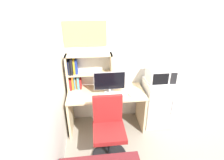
{
  "coord_description": "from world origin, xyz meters",
  "views": [
    {
      "loc": [
        -1.09,
        -3.01,
        2.29
      ],
      "look_at": [
        -0.78,
        -0.36,
        1.0
      ],
      "focal_mm": 28.22,
      "sensor_mm": 36.0,
      "label": 1
    }
  ],
  "objects_px": {
    "hutch_bookshelf": "(82,72)",
    "mini_fridge": "(157,102)",
    "computer_mouse": "(131,95)",
    "microwave": "(160,75)",
    "wall_corkboard": "(85,34)",
    "keyboard": "(112,96)",
    "desk_chair": "(109,132)",
    "monitor": "(110,82)"
  },
  "relations": [
    {
      "from": "hutch_bookshelf",
      "to": "mini_fridge",
      "type": "bearing_deg",
      "value": -7.82
    },
    {
      "from": "computer_mouse",
      "to": "microwave",
      "type": "height_order",
      "value": "microwave"
    },
    {
      "from": "microwave",
      "to": "wall_corkboard",
      "type": "xyz_separation_m",
      "value": [
        -1.28,
        0.28,
        0.69
      ]
    },
    {
      "from": "keyboard",
      "to": "mini_fridge",
      "type": "height_order",
      "value": "mini_fridge"
    },
    {
      "from": "keyboard",
      "to": "desk_chair",
      "type": "xyz_separation_m",
      "value": [
        -0.11,
        -0.52,
        -0.33
      ]
    },
    {
      "from": "keyboard",
      "to": "mini_fridge",
      "type": "relative_size",
      "value": 0.47
    },
    {
      "from": "microwave",
      "to": "wall_corkboard",
      "type": "height_order",
      "value": "wall_corkboard"
    },
    {
      "from": "computer_mouse",
      "to": "monitor",
      "type": "bearing_deg",
      "value": 161.39
    },
    {
      "from": "hutch_bookshelf",
      "to": "wall_corkboard",
      "type": "xyz_separation_m",
      "value": [
        0.09,
        0.1,
        0.65
      ]
    },
    {
      "from": "microwave",
      "to": "wall_corkboard",
      "type": "distance_m",
      "value": 1.48
    },
    {
      "from": "monitor",
      "to": "mini_fridge",
      "type": "xyz_separation_m",
      "value": [
        0.91,
        0.06,
        -0.52
      ]
    },
    {
      "from": "computer_mouse",
      "to": "wall_corkboard",
      "type": "distance_m",
      "value": 1.28
    },
    {
      "from": "desk_chair",
      "to": "wall_corkboard",
      "type": "bearing_deg",
      "value": 106.57
    },
    {
      "from": "monitor",
      "to": "microwave",
      "type": "height_order",
      "value": "microwave"
    },
    {
      "from": "keyboard",
      "to": "computer_mouse",
      "type": "bearing_deg",
      "value": -1.42
    },
    {
      "from": "keyboard",
      "to": "wall_corkboard",
      "type": "distance_m",
      "value": 1.13
    },
    {
      "from": "hutch_bookshelf",
      "to": "keyboard",
      "type": "distance_m",
      "value": 0.68
    },
    {
      "from": "hutch_bookshelf",
      "to": "wall_corkboard",
      "type": "bearing_deg",
      "value": 47.67
    },
    {
      "from": "mini_fridge",
      "to": "desk_chair",
      "type": "distance_m",
      "value": 1.21
    },
    {
      "from": "keyboard",
      "to": "computer_mouse",
      "type": "xyz_separation_m",
      "value": [
        0.32,
        -0.01,
        0.0
      ]
    },
    {
      "from": "hutch_bookshelf",
      "to": "mini_fridge",
      "type": "relative_size",
      "value": 0.89
    },
    {
      "from": "hutch_bookshelf",
      "to": "desk_chair",
      "type": "bearing_deg",
      "value": -66.74
    },
    {
      "from": "hutch_bookshelf",
      "to": "monitor",
      "type": "relative_size",
      "value": 1.49
    },
    {
      "from": "hutch_bookshelf",
      "to": "mini_fridge",
      "type": "distance_m",
      "value": 1.51
    },
    {
      "from": "monitor",
      "to": "computer_mouse",
      "type": "height_order",
      "value": "monitor"
    },
    {
      "from": "wall_corkboard",
      "to": "hutch_bookshelf",
      "type": "bearing_deg",
      "value": -132.33
    },
    {
      "from": "computer_mouse",
      "to": "wall_corkboard",
      "type": "xyz_separation_m",
      "value": [
        -0.72,
        0.46,
        0.95
      ]
    },
    {
      "from": "keyboard",
      "to": "microwave",
      "type": "relative_size",
      "value": 0.93
    },
    {
      "from": "computer_mouse",
      "to": "mini_fridge",
      "type": "distance_m",
      "value": 0.67
    },
    {
      "from": "computer_mouse",
      "to": "wall_corkboard",
      "type": "height_order",
      "value": "wall_corkboard"
    },
    {
      "from": "monitor",
      "to": "mini_fridge",
      "type": "height_order",
      "value": "monitor"
    },
    {
      "from": "microwave",
      "to": "wall_corkboard",
      "type": "relative_size",
      "value": 0.63
    },
    {
      "from": "hutch_bookshelf",
      "to": "microwave",
      "type": "relative_size",
      "value": 1.78
    },
    {
      "from": "hutch_bookshelf",
      "to": "monitor",
      "type": "xyz_separation_m",
      "value": [
        0.46,
        -0.25,
        -0.1
      ]
    },
    {
      "from": "computer_mouse",
      "to": "desk_chair",
      "type": "distance_m",
      "value": 0.74
    },
    {
      "from": "microwave",
      "to": "keyboard",
      "type": "bearing_deg",
      "value": -168.89
    },
    {
      "from": "monitor",
      "to": "wall_corkboard",
      "type": "xyz_separation_m",
      "value": [
        -0.37,
        0.34,
        0.75
      ]
    },
    {
      "from": "mini_fridge",
      "to": "wall_corkboard",
      "type": "distance_m",
      "value": 1.82
    },
    {
      "from": "microwave",
      "to": "mini_fridge",
      "type": "bearing_deg",
      "value": -90.1
    },
    {
      "from": "hutch_bookshelf",
      "to": "wall_corkboard",
      "type": "height_order",
      "value": "wall_corkboard"
    },
    {
      "from": "hutch_bookshelf",
      "to": "microwave",
      "type": "distance_m",
      "value": 1.38
    },
    {
      "from": "monitor",
      "to": "microwave",
      "type": "relative_size",
      "value": 1.19
    }
  ]
}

